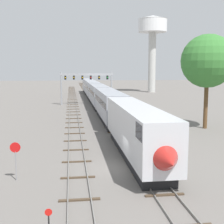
{
  "coord_description": "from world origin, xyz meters",
  "views": [
    {
      "loc": [
        -3.93,
        -24.2,
        8.14
      ],
      "look_at": [
        1.0,
        12.0,
        3.0
      ],
      "focal_mm": 48.93,
      "sensor_mm": 36.0,
      "label": 1
    }
  ],
  "objects_px": {
    "passenger_train": "(98,95)",
    "stop_sign": "(16,156)",
    "water_tower": "(153,32)",
    "trackside_tree_left": "(208,61)",
    "signal_gantry": "(87,80)"
  },
  "relations": [
    {
      "from": "passenger_train",
      "to": "stop_sign",
      "type": "xyz_separation_m",
      "value": [
        -10.0,
        -43.76,
        -0.74
      ]
    },
    {
      "from": "passenger_train",
      "to": "stop_sign",
      "type": "relative_size",
      "value": 33.56
    },
    {
      "from": "signal_gantry",
      "to": "water_tower",
      "type": "height_order",
      "value": "water_tower"
    },
    {
      "from": "signal_gantry",
      "to": "stop_sign",
      "type": "bearing_deg",
      "value": -99.22
    },
    {
      "from": "passenger_train",
      "to": "trackside_tree_left",
      "type": "distance_m",
      "value": 30.1
    },
    {
      "from": "trackside_tree_left",
      "to": "stop_sign",
      "type": "bearing_deg",
      "value": -142.61
    },
    {
      "from": "stop_sign",
      "to": "water_tower",
      "type": "bearing_deg",
      "value": 68.61
    },
    {
      "from": "water_tower",
      "to": "stop_sign",
      "type": "height_order",
      "value": "water_tower"
    },
    {
      "from": "trackside_tree_left",
      "to": "passenger_train",
      "type": "bearing_deg",
      "value": 115.12
    },
    {
      "from": "passenger_train",
      "to": "signal_gantry",
      "type": "distance_m",
      "value": 5.47
    },
    {
      "from": "stop_sign",
      "to": "signal_gantry",
      "type": "bearing_deg",
      "value": 80.78
    },
    {
      "from": "water_tower",
      "to": "trackside_tree_left",
      "type": "height_order",
      "value": "water_tower"
    },
    {
      "from": "stop_sign",
      "to": "trackside_tree_left",
      "type": "relative_size",
      "value": 0.22
    },
    {
      "from": "trackside_tree_left",
      "to": "signal_gantry",
      "type": "bearing_deg",
      "value": 115.68
    },
    {
      "from": "passenger_train",
      "to": "stop_sign",
      "type": "height_order",
      "value": "passenger_train"
    }
  ]
}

